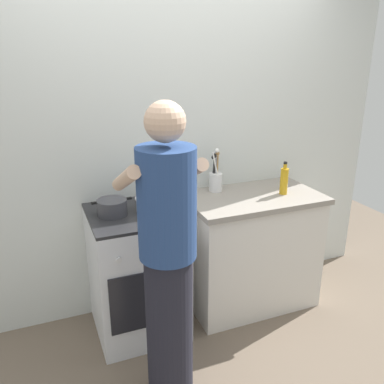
{
  "coord_description": "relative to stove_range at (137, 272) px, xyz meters",
  "views": [
    {
      "loc": [
        -0.93,
        -2.3,
        1.92
      ],
      "look_at": [
        0.05,
        0.12,
        1.0
      ],
      "focal_mm": 38.14,
      "sensor_mm": 36.0,
      "label": 1
    }
  ],
  "objects": [
    {
      "name": "oil_bottle",
      "position": [
        1.12,
        -0.06,
        0.55
      ],
      "size": [
        0.06,
        0.06,
        0.25
      ],
      "color": "gold",
      "rests_on": "countertop"
    },
    {
      "name": "ground",
      "position": [
        0.35,
        -0.15,
        -0.45
      ],
      "size": [
        6.0,
        6.0,
        0.0
      ],
      "primitive_type": "plane",
      "color": "#6B5B4C"
    },
    {
      "name": "countertop",
      "position": [
        0.9,
        0.0,
        0.0
      ],
      "size": [
        1.0,
        0.6,
        0.9
      ],
      "color": "silver",
      "rests_on": "ground"
    },
    {
      "name": "mixing_bowl",
      "position": [
        0.14,
        -0.01,
        0.5
      ],
      "size": [
        0.26,
        0.26,
        0.1
      ],
      "color": "#B7B7BC",
      "rests_on": "stove_range"
    },
    {
      "name": "back_wall",
      "position": [
        0.55,
        0.35,
        0.8
      ],
      "size": [
        3.2,
        0.1,
        2.5
      ],
      "color": "silver",
      "rests_on": "ground"
    },
    {
      "name": "person",
      "position": [
        0.01,
        -0.64,
        0.41
      ],
      "size": [
        0.41,
        0.5,
        1.7
      ],
      "color": "black",
      "rests_on": "ground"
    },
    {
      "name": "pot",
      "position": [
        -0.14,
        0.02,
        0.5
      ],
      "size": [
        0.26,
        0.2,
        0.1
      ],
      "color": "#38383D",
      "rests_on": "stove_range"
    },
    {
      "name": "stove_range",
      "position": [
        0.0,
        0.0,
        0.0
      ],
      "size": [
        0.6,
        0.62,
        0.9
      ],
      "color": "silver",
      "rests_on": "ground"
    },
    {
      "name": "utensil_crock",
      "position": [
        0.68,
        0.2,
        0.55
      ],
      "size": [
        0.1,
        0.1,
        0.33
      ],
      "color": "silver",
      "rests_on": "countertop"
    }
  ]
}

